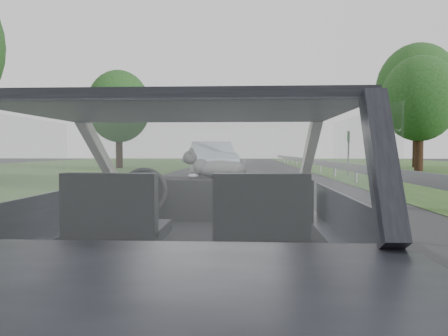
# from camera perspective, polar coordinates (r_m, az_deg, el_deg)

# --- Properties ---
(subject_car) EXTENTS (1.80, 4.00, 1.45)m
(subject_car) POSITION_cam_1_polar(r_m,az_deg,el_deg) (2.72, -3.92, -7.96)
(subject_car) COLOR black
(subject_car) RESTS_ON ground
(dashboard) EXTENTS (1.58, 0.45, 0.30)m
(dashboard) POSITION_cam_1_polar(r_m,az_deg,el_deg) (3.32, -2.61, -3.94)
(dashboard) COLOR black
(dashboard) RESTS_ON subject_car
(driver_seat) EXTENTS (0.50, 0.72, 0.42)m
(driver_seat) POSITION_cam_1_polar(r_m,az_deg,el_deg) (2.50, -13.94, -5.34)
(driver_seat) COLOR black
(driver_seat) RESTS_ON subject_car
(passenger_seat) EXTENTS (0.50, 0.72, 0.42)m
(passenger_seat) POSITION_cam_1_polar(r_m,az_deg,el_deg) (2.39, 4.81, -5.62)
(passenger_seat) COLOR black
(passenger_seat) RESTS_ON subject_car
(steering_wheel) EXTENTS (0.36, 0.36, 0.04)m
(steering_wheel) POSITION_cam_1_polar(r_m,az_deg,el_deg) (3.09, -10.58, -3.13)
(steering_wheel) COLOR black
(steering_wheel) RESTS_ON dashboard
(cat) EXTENTS (0.54, 0.22, 0.23)m
(cat) POSITION_cam_1_polar(r_m,az_deg,el_deg) (3.31, -0.49, -0.03)
(cat) COLOR slate
(cat) RESTS_ON dashboard
(guardrail) EXTENTS (0.05, 90.00, 0.32)m
(guardrail) POSITION_cam_1_polar(r_m,az_deg,el_deg) (13.28, 20.47, -0.64)
(guardrail) COLOR gray
(guardrail) RESTS_ON ground
(other_car) EXTENTS (2.92, 5.33, 1.66)m
(other_car) POSITION_cam_1_polar(r_m,az_deg,el_deg) (19.78, -1.58, 1.11)
(other_car) COLOR silver
(other_car) RESTS_ON ground
(highway_sign) EXTENTS (0.36, 0.86, 2.19)m
(highway_sign) POSITION_cam_1_polar(r_m,az_deg,el_deg) (22.32, 15.94, 1.83)
(highway_sign) COLOR #1F6735
(highway_sign) RESTS_ON ground
(tree_2) EXTENTS (4.37, 4.37, 6.60)m
(tree_2) POSITION_cam_1_polar(r_m,az_deg,el_deg) (28.18, 24.17, 6.27)
(tree_2) COLOR #143E11
(tree_2) RESTS_ON ground
(tree_3) EXTENTS (7.75, 7.75, 8.86)m
(tree_3) POSITION_cam_1_polar(r_m,az_deg,el_deg) (35.38, 23.90, 7.24)
(tree_3) COLOR #143E11
(tree_3) RESTS_ON ground
(tree_6) EXTENTS (5.64, 5.64, 6.80)m
(tree_6) POSITION_cam_1_polar(r_m,az_deg,el_deg) (32.34, -13.55, 6.03)
(tree_6) COLOR #143E11
(tree_6) RESTS_ON ground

